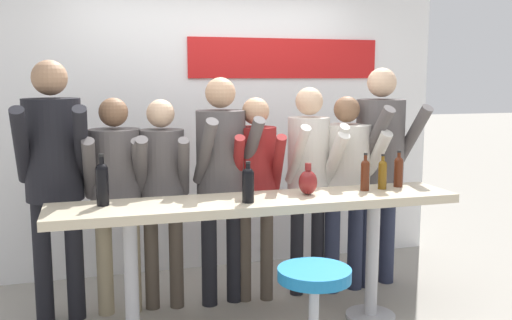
{
  "coord_description": "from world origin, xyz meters",
  "views": [
    {
      "loc": [
        -1.07,
        -3.57,
        1.74
      ],
      "look_at": [
        0.0,
        0.08,
        1.19
      ],
      "focal_mm": 40.0,
      "sensor_mm": 36.0,
      "label": 1
    }
  ],
  "objects": [
    {
      "name": "wine_bottle_2",
      "position": [
        0.8,
        0.05,
        1.06
      ],
      "size": [
        0.06,
        0.06,
        0.27
      ],
      "color": "#4C1E0F",
      "rests_on": "tasting_table"
    },
    {
      "name": "decorative_vase",
      "position": [
        0.36,
        0.03,
        1.03
      ],
      "size": [
        0.13,
        0.13,
        0.22
      ],
      "color": "maroon",
      "rests_on": "tasting_table"
    },
    {
      "name": "bar_stool",
      "position": [
        0.14,
        -0.65,
        0.44
      ],
      "size": [
        0.45,
        0.45,
        0.66
      ],
      "color": "#B2B2B7",
      "rests_on": "ground_plane"
    },
    {
      "name": "person_center_left",
      "position": [
        -0.57,
        0.59,
        0.98
      ],
      "size": [
        0.44,
        0.54,
        1.58
      ],
      "rotation": [
        0.0,
        0.0,
        -0.14
      ],
      "color": "#473D33",
      "rests_on": "ground_plane"
    },
    {
      "name": "person_far_right",
      "position": [
        0.89,
        0.54,
        0.98
      ],
      "size": [
        0.49,
        0.56,
        1.59
      ],
      "rotation": [
        0.0,
        0.0,
        0.08
      ],
      "color": "#23283D",
      "rests_on": "ground_plane"
    },
    {
      "name": "tasting_table",
      "position": [
        0.0,
        0.0,
        0.79
      ],
      "size": [
        2.75,
        0.51,
        0.94
      ],
      "color": "beige",
      "rests_on": "ground_plane"
    },
    {
      "name": "person_center",
      "position": [
        -0.13,
        0.56,
        1.08
      ],
      "size": [
        0.49,
        0.59,
        1.74
      ],
      "rotation": [
        0.0,
        0.0,
        0.12
      ],
      "color": "black",
      "rests_on": "ground_plane"
    },
    {
      "name": "person_right",
      "position": [
        0.58,
        0.57,
        1.04
      ],
      "size": [
        0.4,
        0.52,
        1.67
      ],
      "rotation": [
        0.0,
        0.0,
        0.03
      ],
      "color": "black",
      "rests_on": "ground_plane"
    },
    {
      "name": "person_center_right",
      "position": [
        0.14,
        0.54,
        0.99
      ],
      "size": [
        0.43,
        0.53,
        1.59
      ],
      "rotation": [
        0.0,
        0.0,
        -0.16
      ],
      "color": "#473D33",
      "rests_on": "ground_plane"
    },
    {
      "name": "wine_bottle_3",
      "position": [
        -0.1,
        -0.09,
        1.07
      ],
      "size": [
        0.08,
        0.08,
        0.27
      ],
      "color": "black",
      "rests_on": "tasting_table"
    },
    {
      "name": "wine_bottle_4",
      "position": [
        -1.01,
        0.08,
        1.09
      ],
      "size": [
        0.08,
        0.08,
        0.33
      ],
      "color": "black",
      "rests_on": "tasting_table"
    },
    {
      "name": "wine_bottle_1",
      "position": [
        1.11,
        0.11,
        1.06
      ],
      "size": [
        0.07,
        0.07,
        0.27
      ],
      "color": "#4C1E0F",
      "rests_on": "tasting_table"
    },
    {
      "name": "wine_bottle_0",
      "position": [
        0.95,
        0.07,
        1.06
      ],
      "size": [
        0.06,
        0.06,
        0.25
      ],
      "color": "brown",
      "rests_on": "tasting_table"
    },
    {
      "name": "person_far_left",
      "position": [
        -1.32,
        0.57,
        1.15
      ],
      "size": [
        0.47,
        0.58,
        1.86
      ],
      "rotation": [
        0.0,
        0.0,
        0.01
      ],
      "color": "black",
      "rests_on": "ground_plane"
    },
    {
      "name": "person_left",
      "position": [
        -0.9,
        0.59,
        0.99
      ],
      "size": [
        0.45,
        0.53,
        1.6
      ],
      "rotation": [
        0.0,
        0.0,
        -0.03
      ],
      "color": "gray",
      "rests_on": "ground_plane"
    },
    {
      "name": "back_wall",
      "position": [
        0.01,
        1.5,
        1.41
      ],
      "size": [
        4.35,
        0.12,
        2.81
      ],
      "color": "white",
      "rests_on": "ground_plane"
    },
    {
      "name": "person_rightmost",
      "position": [
        1.22,
        0.59,
        1.12
      ],
      "size": [
        0.53,
        0.64,
        1.82
      ],
      "rotation": [
        0.0,
        0.0,
        0.18
      ],
      "color": "#23283D",
      "rests_on": "ground_plane"
    }
  ]
}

